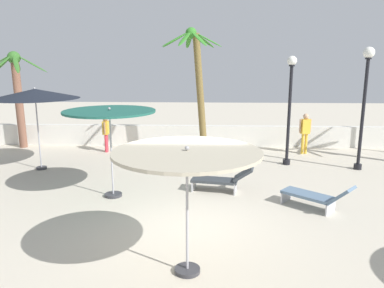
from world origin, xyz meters
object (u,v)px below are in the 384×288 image
Objects in this scene: lounge_chair_1 at (222,179)px; lamp_post_0 at (290,101)px; patio_umbrella_3 at (110,116)px; guest_1 at (106,131)px; palm_tree_1 at (197,77)px; palm_tree_0 at (17,87)px; lamp_post_1 at (365,92)px; patio_umbrella_0 at (35,94)px; lounge_chair_0 at (317,196)px; guest_2 at (305,129)px; patio_umbrella_1 at (187,158)px.

lamp_post_0 is at bearing 51.11° from lounge_chair_1.
patio_umbrella_3 reaches higher than guest_1.
palm_tree_1 is 2.69× the size of lounge_chair_1.
palm_tree_1 is 1.27× the size of lamp_post_0.
lounge_chair_1 is (-2.61, -3.24, -2.08)m from lamp_post_0.
palm_tree_0 is 14.51m from lamp_post_1.
patio_umbrella_0 is 10.07m from lounge_chair_0.
lounge_chair_0 is at bearing -31.38° from palm_tree_0.
lamp_post_1 is at bearing -12.63° from lamp_post_0.
lamp_post_0 is at bearing -13.17° from guest_1.
patio_umbrella_3 is 5.42m from palm_tree_1.
guest_2 is at bearing 58.27° from lamp_post_0.
palm_tree_0 is at bearing 132.92° from patio_umbrella_3.
lounge_chair_0 is 9.76m from guest_1.
patio_umbrella_0 is 1.74× the size of lounge_chair_0.
patio_umbrella_3 reaches higher than guest_2.
lounge_chair_1 is at bearing -78.16° from palm_tree_1.
patio_umbrella_0 is 0.60× the size of palm_tree_1.
palm_tree_1 is 3.75m from lamp_post_0.
patio_umbrella_1 is 10.48m from guest_1.
lounge_chair_0 is at bearing -28.00° from lounge_chair_1.
lamp_post_1 is 2.53× the size of guest_2.
guest_1 is (1.72, 2.79, -1.83)m from patio_umbrella_0.
lamp_post_0 reaches higher than guest_1.
lounge_chair_1 is at bearing 9.26° from patio_umbrella_3.
patio_umbrella_3 is 1.52× the size of guest_2.
lamp_post_1 reaches higher than guest_1.
lounge_chair_0 is at bearing -91.56° from lamp_post_0.
guest_1 reaches higher than lounge_chair_0.
lounge_chair_1 is at bearing 79.79° from patio_umbrella_1.
patio_umbrella_0 reaches higher than patio_umbrella_3.
guest_1 is (-4.02, 0.74, -2.35)m from palm_tree_1.
guest_2 is (10.35, 2.81, -1.71)m from patio_umbrella_0.
guest_2 is at bearing -3.16° from palm_tree_0.
lounge_chair_0 is at bearing 44.28° from patio_umbrella_1.
guest_2 reaches higher than lounge_chair_0.
lamp_post_1 is at bearing 20.96° from patio_umbrella_3.
palm_tree_0 is 12.91m from guest_2.
lamp_post_0 is at bearing 6.37° from patio_umbrella_0.
lamp_post_0 reaches higher than patio_umbrella_0.
palm_tree_0 is at bearing 169.88° from palm_tree_1.
guest_2 is (3.71, 5.02, 0.67)m from lounge_chair_1.
patio_umbrella_3 reaches higher than patio_umbrella_1.
palm_tree_1 is at bearing 165.22° from lamp_post_1.
patio_umbrella_3 is 8.55m from palm_tree_0.
palm_tree_0 is at bearing 124.64° from patio_umbrella_0.
guest_1 is (-7.41, 6.33, 0.56)m from lounge_chair_0.
patio_umbrella_3 reaches higher than lounge_chair_1.
patio_umbrella_0 is 1.98× the size of guest_1.
palm_tree_1 reaches higher than lamp_post_0.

